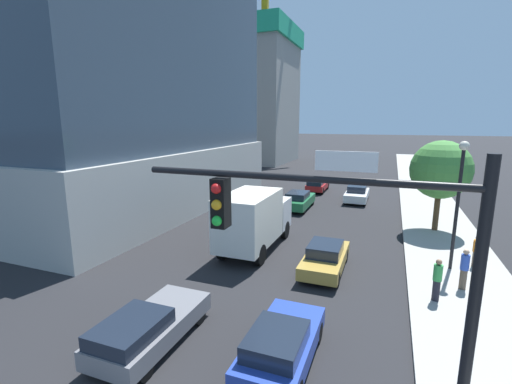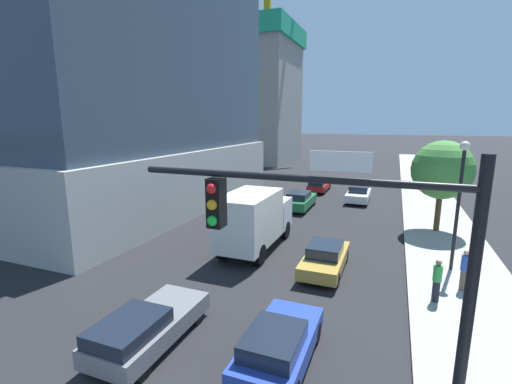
% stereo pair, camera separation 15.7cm
% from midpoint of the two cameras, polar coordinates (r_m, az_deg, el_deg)
% --- Properties ---
extents(sidewalk, '(4.62, 120.00, 0.15)m').
position_cam_midpoint_polar(sidewalk, '(24.29, 28.10, -7.19)').
color(sidewalk, '#9E9B93').
rests_on(sidewalk, ground).
extents(construction_building, '(20.66, 16.26, 30.18)m').
position_cam_midpoint_polar(construction_building, '(65.03, -1.04, 16.48)').
color(construction_building, gray).
rests_on(construction_building, ground).
extents(traffic_light_pole, '(6.52, 0.48, 6.64)m').
position_cam_midpoint_polar(traffic_light_pole, '(6.89, 14.32, -10.42)').
color(traffic_light_pole, black).
rests_on(traffic_light_pole, sidewalk).
extents(street_lamp, '(0.44, 0.44, 6.23)m').
position_cam_midpoint_polar(street_lamp, '(19.05, 29.93, 0.58)').
color(street_lamp, black).
rests_on(street_lamp, sidewalk).
extents(street_tree, '(3.78, 3.78, 5.93)m').
position_cam_midpoint_polar(street_tree, '(25.63, 27.65, 3.19)').
color(street_tree, brown).
rests_on(street_tree, sidewalk).
extents(car_green, '(1.86, 4.69, 1.49)m').
position_cam_midpoint_polar(car_green, '(29.67, 6.76, -1.32)').
color(car_green, '#1E6638').
rests_on(car_green, ground).
extents(car_white, '(1.91, 4.58, 1.48)m').
position_cam_midpoint_polar(car_white, '(33.58, 15.94, -0.22)').
color(car_white, silver).
rests_on(car_white, ground).
extents(car_gold, '(1.83, 4.53, 1.41)m').
position_cam_midpoint_polar(car_gold, '(17.91, 10.92, -10.33)').
color(car_gold, '#AD8938').
rests_on(car_gold, ground).
extents(car_blue, '(1.82, 4.20, 1.41)m').
position_cam_midpoint_polar(car_blue, '(11.48, 3.68, -23.46)').
color(car_blue, '#233D9E').
rests_on(car_blue, ground).
extents(car_red, '(1.77, 4.35, 1.42)m').
position_cam_midpoint_polar(car_red, '(37.26, 9.79, 1.16)').
color(car_red, red).
rests_on(car_red, ground).
extents(car_gray, '(1.93, 4.48, 1.36)m').
position_cam_midpoint_polar(car_gray, '(12.74, -17.49, -20.22)').
color(car_gray, slate).
rests_on(car_gray, ground).
extents(box_truck, '(2.44, 6.60, 3.44)m').
position_cam_midpoint_polar(box_truck, '(19.88, -0.56, -4.26)').
color(box_truck, silver).
rests_on(box_truck, ground).
extents(pedestrian_orange_shirt, '(0.34, 0.34, 1.60)m').
position_cam_midpoint_polar(pedestrian_orange_shirt, '(20.66, 31.98, -8.15)').
color(pedestrian_orange_shirt, brown).
rests_on(pedestrian_orange_shirt, sidewalk).
extents(pedestrian_green_shirt, '(0.34, 0.34, 1.76)m').
position_cam_midpoint_polar(pedestrian_green_shirt, '(16.17, 27.09, -12.53)').
color(pedestrian_green_shirt, black).
rests_on(pedestrian_green_shirt, sidewalk).
extents(pedestrian_blue_shirt, '(0.34, 0.34, 1.80)m').
position_cam_midpoint_polar(pedestrian_blue_shirt, '(17.74, 30.51, -10.68)').
color(pedestrian_blue_shirt, brown).
rests_on(pedestrian_blue_shirt, sidewalk).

